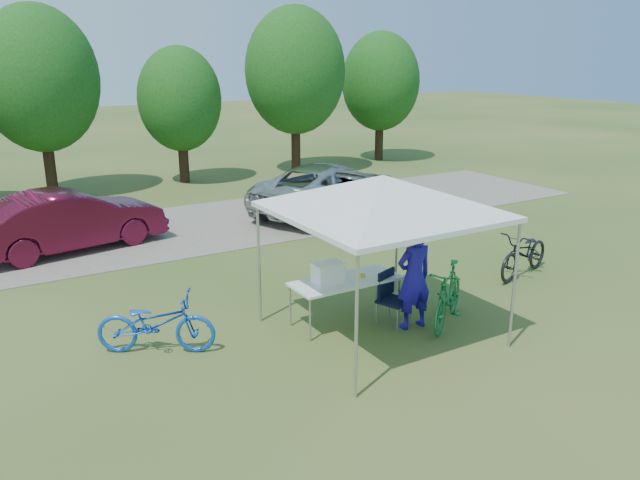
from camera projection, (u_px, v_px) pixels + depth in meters
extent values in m
plane|color=#2D5119|center=(379.00, 333.00, 10.60)|extent=(100.00, 100.00, 0.00)
cube|color=gray|center=(207.00, 225.00, 17.16)|extent=(24.00, 5.00, 0.02)
cylinder|color=#A5A5AA|center=(356.00, 328.00, 8.33)|extent=(0.05, 0.05, 2.10)
cylinder|color=#A5A5AA|center=(514.00, 286.00, 9.80)|extent=(0.05, 0.05, 2.10)
cylinder|color=#A5A5AA|center=(259.00, 265.00, 10.79)|extent=(0.05, 0.05, 2.10)
cylinder|color=#A5A5AA|center=(397.00, 239.00, 12.27)|extent=(0.05, 0.05, 2.10)
cube|color=silver|center=(382.00, 211.00, 9.98)|extent=(3.15, 3.15, 0.08)
pyramid|color=silver|center=(384.00, 175.00, 9.81)|extent=(4.53, 4.53, 0.55)
cylinder|color=#382314|center=(50.00, 165.00, 20.56)|extent=(0.36, 0.36, 2.03)
ellipsoid|color=#144711|center=(39.00, 79.00, 19.77)|extent=(3.71, 3.71, 4.64)
cylinder|color=#382314|center=(184.00, 160.00, 22.68)|extent=(0.36, 0.36, 1.61)
ellipsoid|color=#144711|center=(180.00, 99.00, 22.05)|extent=(2.94, 2.94, 3.68)
cylinder|color=#382314|center=(296.00, 145.00, 24.58)|extent=(0.36, 0.36, 2.10)
ellipsoid|color=#144711|center=(295.00, 71.00, 23.75)|extent=(3.84, 3.84, 4.80)
cylinder|color=#382314|center=(379.00, 139.00, 27.33)|extent=(0.36, 0.36, 1.82)
ellipsoid|color=#144711|center=(381.00, 81.00, 26.61)|extent=(3.33, 3.33, 4.16)
cube|color=white|center=(346.00, 281.00, 10.82)|extent=(1.94, 0.81, 0.04)
cylinder|color=#A5A5AA|center=(310.00, 320.00, 10.20)|extent=(0.04, 0.04, 0.75)
cylinder|color=#A5A5AA|center=(399.00, 298.00, 11.11)|extent=(0.04, 0.04, 0.75)
cylinder|color=#A5A5AA|center=(290.00, 306.00, 10.77)|extent=(0.04, 0.04, 0.75)
cylinder|color=#A5A5AA|center=(376.00, 286.00, 11.67)|extent=(0.04, 0.04, 0.75)
cube|color=black|center=(394.00, 301.00, 10.79)|extent=(0.62, 0.62, 0.04)
cube|color=black|center=(386.00, 283.00, 10.91)|extent=(0.46, 0.21, 0.48)
cylinder|color=#A5A5AA|center=(391.00, 321.00, 10.58)|extent=(0.02, 0.02, 0.43)
cylinder|color=#A5A5AA|center=(411.00, 315.00, 10.79)|extent=(0.02, 0.02, 0.43)
cylinder|color=#A5A5AA|center=(376.00, 312.00, 10.93)|extent=(0.02, 0.02, 0.43)
cylinder|color=#A5A5AA|center=(395.00, 307.00, 11.14)|extent=(0.02, 0.02, 0.43)
cube|color=white|center=(328.00, 274.00, 10.59)|extent=(0.49, 0.33, 0.33)
cube|color=white|center=(328.00, 264.00, 10.53)|extent=(0.52, 0.35, 0.04)
cylinder|color=gold|center=(363.00, 275.00, 10.92)|extent=(0.08, 0.08, 0.06)
imported|color=#1C1294|center=(414.00, 277.00, 10.58)|extent=(0.70, 0.48, 1.85)
imported|color=blue|center=(156.00, 323.00, 9.81)|extent=(1.94, 1.51, 0.98)
imported|color=#1A7636|center=(448.00, 295.00, 10.81)|extent=(1.77, 1.44, 1.08)
imported|color=black|center=(525.00, 253.00, 13.20)|extent=(2.01, 1.14, 1.00)
imported|color=#B9BAB5|center=(329.00, 188.00, 18.32)|extent=(5.81, 4.36, 1.47)
imported|color=#540E23|center=(70.00, 220.00, 14.86)|extent=(4.59, 2.30, 1.44)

